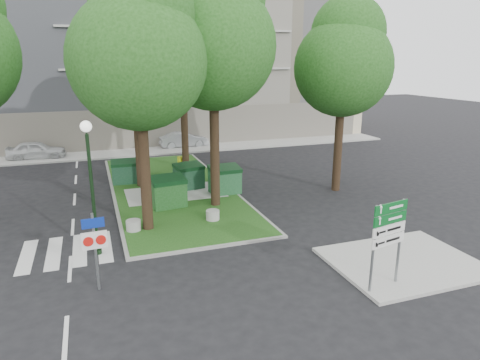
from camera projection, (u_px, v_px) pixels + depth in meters
name	position (u px, v px, depth m)	size (l,w,h in m)	color
ground	(198.00, 250.00, 16.05)	(120.00, 120.00, 0.00)	black
median_island	(171.00, 189.00, 23.46)	(6.00, 16.00, 0.12)	#183F12
median_kerb	(171.00, 189.00, 23.46)	(6.30, 16.30, 0.10)	gray
sidewalk_corner	(403.00, 262.00, 14.94)	(5.00, 4.00, 0.12)	#999993
building_sidewalk	(139.00, 152.00, 32.83)	(42.00, 3.00, 0.12)	#999993
zebra_crossing	(92.00, 248.00, 16.21)	(5.00, 3.00, 0.01)	silver
apartment_building	(124.00, 47.00, 37.50)	(41.00, 12.00, 16.00)	#C3AF92
tree_median_near_left	(139.00, 48.00, 15.95)	(5.20, 5.20, 10.53)	black
tree_median_near_right	(214.00, 34.00, 18.70)	(5.60, 5.60, 11.46)	black
tree_median_mid	(135.00, 58.00, 22.10)	(4.80, 4.80, 9.99)	black
tree_median_far	(183.00, 35.00, 25.49)	(5.80, 5.80, 11.93)	black
tree_street_right	(345.00, 58.00, 21.67)	(5.00, 5.00, 10.06)	black
dumpster_a	(125.00, 172.00, 24.26)	(1.49, 1.09, 1.33)	#0D311C
dumpster_b	(168.00, 192.00, 20.28)	(1.74, 1.32, 1.50)	#134213
dumpster_c	(189.00, 176.00, 23.19)	(1.69, 1.34, 1.40)	#10351E
dumpster_d	(225.00, 180.00, 22.39)	(1.63, 1.17, 1.48)	#164822
bollard_left	(133.00, 225.00, 17.55)	(0.60, 0.60, 0.43)	gray
bollard_right	(213.00, 215.00, 18.72)	(0.59, 0.59, 0.42)	#9A9B96
bollard_mid	(178.00, 201.00, 20.60)	(0.53, 0.53, 0.38)	#9C9D98
litter_bin	(181.00, 162.00, 27.73)	(0.41, 0.41, 0.72)	#B4BF16
street_lamp	(90.00, 173.00, 14.88)	(0.39, 0.39, 4.90)	black
traffic_sign_pole	(95.00, 241.00, 12.85)	(0.75, 0.08, 2.51)	slate
directional_sign	(388.00, 231.00, 12.76)	(1.35, 0.33, 2.74)	slate
car_white	(36.00, 150.00, 30.49)	(1.58, 3.93, 1.34)	silver
car_silver	(184.00, 140.00, 34.76)	(1.36, 3.90, 1.29)	#9DA0A4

